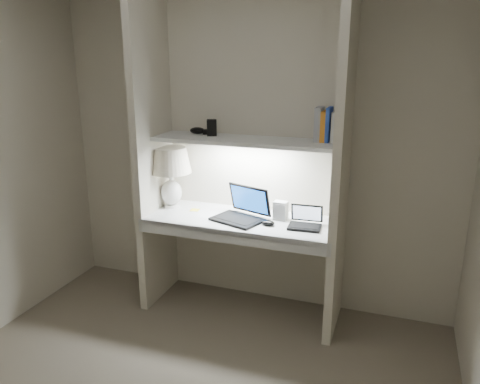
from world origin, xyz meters
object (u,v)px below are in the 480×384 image
at_px(book_row, 331,126).
at_px(speaker, 281,211).
at_px(laptop_netbook, 305,222).
at_px(table_lamp, 170,167).
at_px(laptop_main, 242,212).

bearing_deg(book_row, speaker, -160.23).
bearing_deg(laptop_netbook, speaker, 153.86).
bearing_deg(table_lamp, laptop_netbook, -4.44).
distance_m(laptop_netbook, book_row, 0.71).
xyz_separation_m(laptop_main, speaker, (0.28, 0.08, 0.02)).
bearing_deg(laptop_main, table_lamp, -168.45).
height_order(speaker, book_row, book_row).
xyz_separation_m(table_lamp, laptop_main, (0.63, -0.08, -0.28)).
relative_size(table_lamp, laptop_main, 1.12).
bearing_deg(speaker, laptop_netbook, -17.08).
distance_m(table_lamp, book_row, 1.30).
height_order(table_lamp, laptop_netbook, table_lamp).
distance_m(table_lamp, laptop_netbook, 1.16).
bearing_deg(book_row, laptop_netbook, -119.84).
bearing_deg(laptop_main, laptop_netbook, 18.18).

